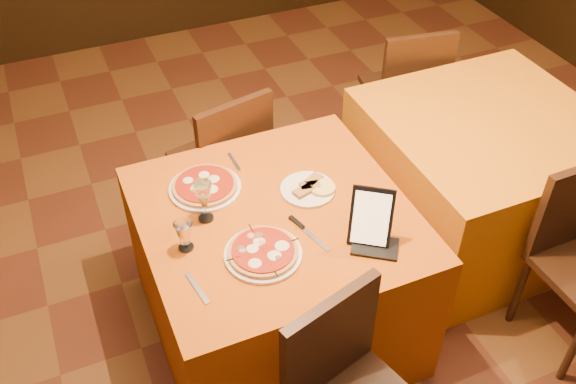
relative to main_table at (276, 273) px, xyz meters
name	(u,v)px	position (x,y,z in m)	size (l,w,h in m)	color
floor	(323,368)	(0.10, -0.31, -0.38)	(6.00, 7.00, 0.01)	#5E2D19
main_table	(276,273)	(0.00, 0.00, 0.00)	(1.10, 1.10, 0.75)	#B5530B
side_table	(479,178)	(1.25, 0.20, 0.00)	(1.10, 1.10, 0.75)	orange
chair_main_far	(219,160)	(0.00, 0.79, 0.08)	(0.39, 0.39, 0.91)	black
chair_side_far	(401,89)	(1.25, 1.02, 0.08)	(0.45, 0.45, 0.91)	black
pizza_near	(263,253)	(-0.14, -0.21, 0.39)	(0.30, 0.30, 0.03)	white
pizza_far	(205,187)	(-0.22, 0.25, 0.39)	(0.31, 0.31, 0.03)	white
cutlet_dish	(308,188)	(0.18, 0.07, 0.39)	(0.24, 0.24, 0.03)	white
wine_glass	(204,201)	(-0.27, 0.08, 0.47)	(0.07, 0.07, 0.19)	#C3C36F
water_glass	(185,236)	(-0.40, -0.05, 0.44)	(0.06, 0.06, 0.13)	white
tablet	(371,217)	(0.28, -0.29, 0.49)	(0.16, 0.01, 0.24)	black
knife	(310,235)	(0.08, -0.18, 0.38)	(0.22, 0.02, 0.01)	silver
fork_near	(197,288)	(-0.42, -0.27, 0.38)	(0.17, 0.02, 0.01)	silver
fork_far	(234,162)	(-0.04, 0.38, 0.38)	(0.14, 0.02, 0.01)	silver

